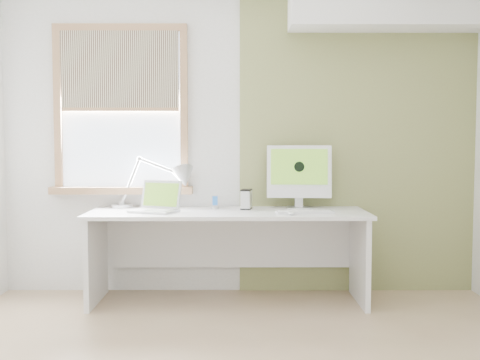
{
  "coord_description": "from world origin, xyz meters",
  "views": [
    {
      "loc": [
        -0.01,
        -3.14,
        1.28
      ],
      "look_at": [
        0.0,
        1.05,
        1.0
      ],
      "focal_mm": 42.98,
      "sensor_mm": 36.0,
      "label": 1
    }
  ],
  "objects_px": {
    "external_drive": "(246,199)",
    "imac": "(299,173)",
    "desk_lamp": "(172,181)",
    "laptop": "(157,204)",
    "desk": "(228,234)"
  },
  "relations": [
    {
      "from": "imac",
      "to": "laptop",
      "type": "bearing_deg",
      "value": -168.97
    },
    {
      "from": "desk",
      "to": "desk_lamp",
      "type": "relative_size",
      "value": 2.92
    },
    {
      "from": "desk",
      "to": "imac",
      "type": "height_order",
      "value": "imac"
    },
    {
      "from": "desk_lamp",
      "to": "imac",
      "type": "bearing_deg",
      "value": -1.23
    },
    {
      "from": "desk",
      "to": "laptop",
      "type": "bearing_deg",
      "value": -172.08
    },
    {
      "from": "desk",
      "to": "laptop",
      "type": "relative_size",
      "value": 5.24
    },
    {
      "from": "desk_lamp",
      "to": "imac",
      "type": "relative_size",
      "value": 1.41
    },
    {
      "from": "desk",
      "to": "laptop",
      "type": "xyz_separation_m",
      "value": [
        -0.56,
        -0.08,
        0.25
      ]
    },
    {
      "from": "external_drive",
      "to": "imac",
      "type": "distance_m",
      "value": 0.49
    },
    {
      "from": "external_drive",
      "to": "imac",
      "type": "height_order",
      "value": "imac"
    },
    {
      "from": "desk_lamp",
      "to": "laptop",
      "type": "relative_size",
      "value": 1.8
    },
    {
      "from": "desk_lamp",
      "to": "laptop",
      "type": "bearing_deg",
      "value": -110.51
    },
    {
      "from": "desk_lamp",
      "to": "imac",
      "type": "height_order",
      "value": "imac"
    },
    {
      "from": "laptop",
      "to": "external_drive",
      "type": "distance_m",
      "value": 0.72
    },
    {
      "from": "desk",
      "to": "desk_lamp",
      "type": "distance_m",
      "value": 0.65
    }
  ]
}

